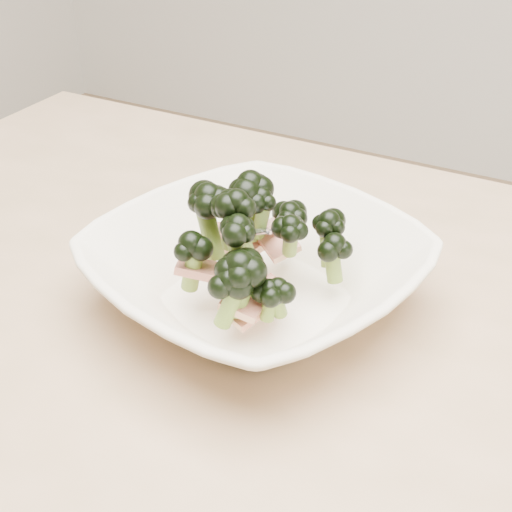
{
  "coord_description": "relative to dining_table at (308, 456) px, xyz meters",
  "views": [
    {
      "loc": [
        0.16,
        -0.39,
        1.13
      ],
      "look_at": [
        -0.08,
        0.06,
        0.8
      ],
      "focal_mm": 50.0,
      "sensor_mm": 36.0,
      "label": 1
    }
  ],
  "objects": [
    {
      "name": "dining_table",
      "position": [
        0.0,
        0.0,
        0.0
      ],
      "size": [
        1.2,
        0.8,
        0.75
      ],
      "color": "tan",
      "rests_on": "ground"
    },
    {
      "name": "broccoli_dish",
      "position": [
        -0.08,
        0.06,
        0.14
      ],
      "size": [
        0.34,
        0.34,
        0.12
      ],
      "color": "white",
      "rests_on": "dining_table"
    }
  ]
}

